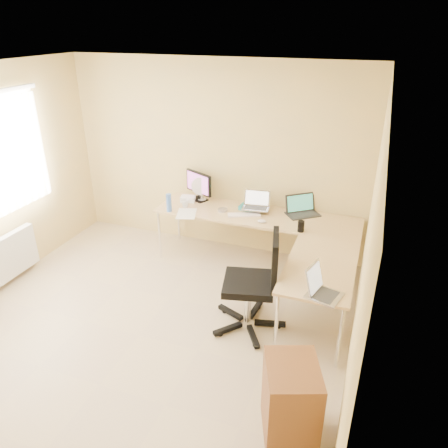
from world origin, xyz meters
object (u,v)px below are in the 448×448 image
(mug, at_px, (185,204))
(water_bottle, at_px, (169,203))
(desk_return, at_px, (317,295))
(desk_main, at_px, (256,239))
(cabinet, at_px, (290,401))
(desk_fan, at_px, (202,190))
(monitor, at_px, (199,186))
(laptop_black, at_px, (304,206))
(keyboard, at_px, (244,215))
(laptop_center, at_px, (256,201))
(office_chair, at_px, (248,287))
(laptop_return, at_px, (326,285))

(mug, height_order, water_bottle, water_bottle)
(desk_return, bearing_deg, desk_main, 134.27)
(cabinet, bearing_deg, desk_fan, 104.37)
(desk_return, relative_size, cabinet, 1.92)
(monitor, relative_size, mug, 4.44)
(cabinet, bearing_deg, laptop_black, 79.04)
(desk_return, distance_m, keyboard, 1.49)
(monitor, xyz_separation_m, keyboard, (0.75, -0.29, -0.19))
(desk_fan, bearing_deg, desk_main, -24.78)
(mug, xyz_separation_m, water_bottle, (-0.14, -0.20, 0.07))
(cabinet, bearing_deg, desk_return, 70.80)
(monitor, height_order, water_bottle, monitor)
(laptop_black, bearing_deg, cabinet, -119.28)
(laptop_center, bearing_deg, desk_main, -70.80)
(keyboard, xyz_separation_m, office_chair, (0.43, -1.21, -0.24))
(monitor, xyz_separation_m, laptop_black, (1.46, -0.01, -0.08))
(laptop_center, height_order, laptop_return, laptop_center)
(monitor, relative_size, cabinet, 0.70)
(desk_main, bearing_deg, office_chair, -77.21)
(keyboard, xyz_separation_m, desk_fan, (-0.71, 0.29, 0.15))
(desk_return, height_order, laptop_black, laptop_black)
(water_bottle, bearing_deg, laptop_center, 18.45)
(water_bottle, height_order, cabinet, water_bottle)
(laptop_black, xyz_separation_m, cabinet, (0.43, -2.67, -0.50))
(water_bottle, relative_size, laptop_return, 0.69)
(laptop_black, bearing_deg, desk_fan, 141.00)
(mug, relative_size, cabinet, 0.16)
(water_bottle, xyz_separation_m, cabinet, (2.11, -2.18, -0.49))
(water_bottle, bearing_deg, laptop_return, -29.47)
(laptop_black, relative_size, cabinet, 0.60)
(laptop_center, bearing_deg, cabinet, -74.64)
(desk_fan, bearing_deg, water_bottle, -128.92)
(water_bottle, bearing_deg, monitor, 66.63)
(office_chair, bearing_deg, keyboard, 96.53)
(monitor, xyz_separation_m, mug, (-0.08, -0.30, -0.15))
(keyboard, height_order, office_chair, office_chair)
(laptop_center, bearing_deg, water_bottle, -168.24)
(monitor, bearing_deg, keyboard, 5.56)
(desk_main, relative_size, keyboard, 6.32)
(laptop_center, relative_size, cabinet, 0.51)
(laptop_center, height_order, laptop_black, laptop_center)
(desk_fan, bearing_deg, laptop_return, -53.42)
(office_chair, bearing_deg, desk_main, 89.49)
(desk_return, xyz_separation_m, desk_fan, (-1.82, 1.20, 0.52))
(mug, xyz_separation_m, cabinet, (1.97, -2.39, -0.42))
(laptop_black, bearing_deg, laptop_return, -111.75)
(keyboard, bearing_deg, office_chair, -92.72)
(laptop_black, xyz_separation_m, laptop_return, (0.52, -1.72, -0.01))
(monitor, relative_size, laptop_center, 1.39)
(desk_fan, relative_size, cabinet, 0.47)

